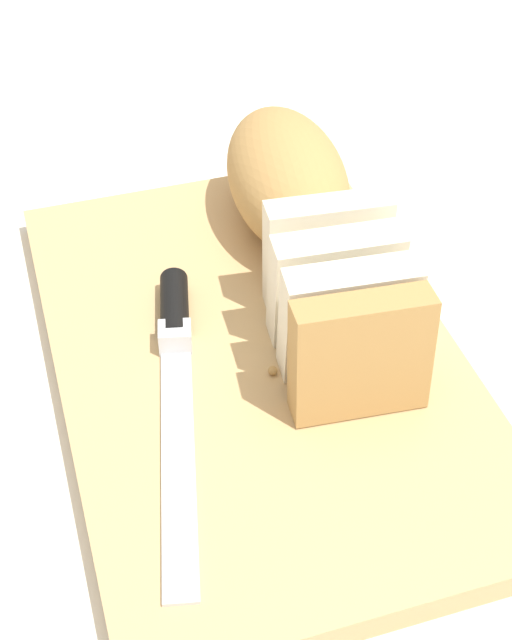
{
  "coord_description": "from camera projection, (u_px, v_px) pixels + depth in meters",
  "views": [
    {
      "loc": [
        0.46,
        -0.13,
        0.5
      ],
      "look_at": [
        0.0,
        0.0,
        0.05
      ],
      "focal_mm": 51.19,
      "sensor_mm": 36.0,
      "label": 1
    }
  ],
  "objects": [
    {
      "name": "ground_plane",
      "position": [
        256.0,
        371.0,
        0.69
      ],
      "size": [
        3.0,
        3.0,
        0.0
      ],
      "primitive_type": "plane",
      "color": "silver"
    },
    {
      "name": "cutting_board",
      "position": [
        256.0,
        361.0,
        0.68
      ],
      "size": [
        0.46,
        0.3,
        0.02
      ],
      "primitive_type": "cube",
      "rotation": [
        0.0,
        0.0,
        0.03
      ],
      "color": "tan",
      "rests_on": "ground_plane"
    },
    {
      "name": "bread_loaf",
      "position": [
        305.0,
        218.0,
        0.72
      ],
      "size": [
        0.32,
        0.11,
        0.09
      ],
      "rotation": [
        0.0,
        0.0,
        -0.05
      ],
      "color": "tan",
      "rests_on": "cutting_board"
    },
    {
      "name": "bread_knife",
      "position": [
        175.0,
        346.0,
        0.66
      ],
      "size": [
        0.28,
        0.07,
        0.02
      ],
      "rotation": [
        0.0,
        0.0,
        -0.19
      ],
      "color": "silver",
      "rests_on": "cutting_board"
    },
    {
      "name": "crumb_near_knife",
      "position": [
        186.0,
        344.0,
        0.67
      ],
      "size": [
        0.0,
        0.0,
        0.0
      ],
      "primitive_type": "sphere",
      "color": "tan",
      "rests_on": "cutting_board"
    },
    {
      "name": "crumb_near_loaf",
      "position": [
        273.0,
        371.0,
        0.65
      ],
      "size": [
        0.01,
        0.01,
        0.01
      ],
      "primitive_type": "sphere",
      "color": "tan",
      "rests_on": "cutting_board"
    }
  ]
}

